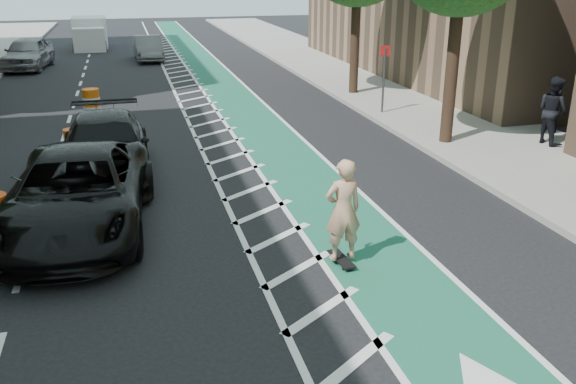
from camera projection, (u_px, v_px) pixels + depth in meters
name	position (u px, v px, depth m)	size (l,w,h in m)	color
ground	(226.00, 324.00, 9.12)	(120.00, 120.00, 0.00)	black
bike_lane	(269.00, 139.00, 18.90)	(2.00, 90.00, 0.01)	#1A5B49
buffer_strip	(222.00, 142.00, 18.54)	(1.40, 90.00, 0.01)	silver
sidewalk_right	(458.00, 124.00, 20.43)	(5.00, 90.00, 0.15)	gray
curb_right	(390.00, 128.00, 19.84)	(0.12, 90.00, 0.16)	gray
sign_post	(384.00, 79.00, 21.35)	(0.35, 0.08, 2.47)	#4C4C4C
skateboard	(341.00, 259.00, 10.96)	(0.29, 0.81, 0.11)	black
skateboarder	(343.00, 210.00, 10.63)	(0.68, 0.45, 1.86)	tan
suv_near	(77.00, 192.00, 12.16)	(2.64, 5.71, 1.59)	black
suv_far	(105.00, 148.00, 15.22)	(2.15, 5.29, 1.54)	black
car_silver	(28.00, 53.00, 31.71)	(1.94, 4.81, 1.64)	gray
car_grey	(148.00, 48.00, 34.69)	(1.44, 4.13, 1.36)	slate
pedestrian	(553.00, 110.00, 17.59)	(0.95, 0.74, 1.96)	black
box_truck	(90.00, 34.00, 39.86)	(2.17, 4.67, 1.94)	white
barrel_b	(73.00, 144.00, 16.94)	(0.60, 0.60, 0.82)	#FF630D
barrel_c	(92.00, 104.00, 21.52)	(0.74, 0.74, 1.01)	#DE5C0B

